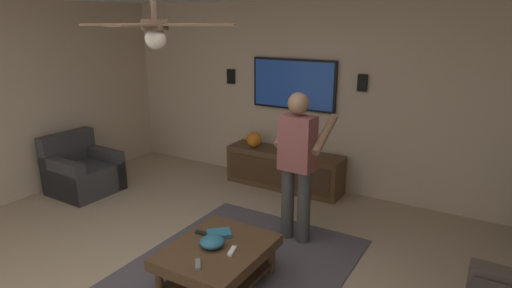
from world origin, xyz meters
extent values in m
cube|color=#C6B299|center=(3.06, 0.00, 1.30)|extent=(0.10, 6.58, 2.60)
cube|color=#514C56|center=(0.51, -0.27, 0.01)|extent=(2.62, 1.95, 0.01)
cube|color=#38383D|center=(1.14, 2.64, 0.20)|extent=(0.82, 0.82, 0.40)
cube|color=#38383D|center=(1.14, 2.96, 0.61)|extent=(0.80, 0.20, 0.42)
cube|color=#38383D|center=(0.82, 2.65, 0.28)|extent=(0.18, 0.80, 0.56)
cube|color=#38383D|center=(1.46, 2.63, 0.28)|extent=(0.18, 0.80, 0.56)
cube|color=#513823|center=(0.31, -0.27, 0.35)|extent=(1.00, 0.80, 0.10)
cylinder|color=#513823|center=(0.73, -0.59, 0.15)|extent=(0.07, 0.07, 0.30)
cylinder|color=#513823|center=(0.73, 0.05, 0.15)|extent=(0.07, 0.07, 0.30)
cylinder|color=#513823|center=(-0.11, 0.05, 0.15)|extent=(0.07, 0.07, 0.30)
cube|color=#452F1E|center=(0.31, -0.27, 0.10)|extent=(0.88, 0.68, 0.03)
cube|color=#513823|center=(2.73, 0.31, 0.28)|extent=(0.44, 1.70, 0.55)
cube|color=#412C1C|center=(2.51, 0.31, 0.28)|extent=(0.01, 1.56, 0.39)
cube|color=black|center=(2.97, 0.31, 1.47)|extent=(0.05, 1.27, 0.71)
cube|color=blue|center=(2.95, 0.31, 1.47)|extent=(0.01, 1.21, 0.65)
cylinder|color=#3F3F3F|center=(1.43, -0.59, 0.41)|extent=(0.14, 0.14, 0.82)
cylinder|color=#3F3F3F|center=(1.44, -0.39, 0.41)|extent=(0.14, 0.14, 0.82)
cube|color=#8C4C4C|center=(1.43, -0.49, 1.11)|extent=(0.24, 0.37, 0.58)
sphere|color=#997056|center=(1.43, -0.49, 1.53)|extent=(0.22, 0.22, 0.22)
cylinder|color=#997056|center=(1.60, -0.72, 1.20)|extent=(0.48, 0.12, 0.37)
cylinder|color=#997056|center=(1.63, -0.28, 1.20)|extent=(0.48, 0.12, 0.37)
cube|color=white|center=(1.81, -0.52, 1.10)|extent=(0.04, 0.05, 0.16)
ellipsoid|color=teal|center=(0.28, -0.23, 0.45)|extent=(0.22, 0.22, 0.10)
cube|color=white|center=(0.29, -0.43, 0.41)|extent=(0.16, 0.08, 0.02)
cube|color=black|center=(0.41, -0.02, 0.41)|extent=(0.05, 0.15, 0.02)
cube|color=slate|center=(-0.03, -0.31, 0.41)|extent=(0.14, 0.13, 0.02)
cube|color=teal|center=(0.48, -0.16, 0.42)|extent=(0.27, 0.27, 0.04)
sphere|color=orange|center=(2.68, 0.79, 0.66)|extent=(0.22, 0.22, 0.22)
cube|color=black|center=(2.98, -0.67, 1.56)|extent=(0.06, 0.12, 0.22)
cube|color=black|center=(2.98, 1.38, 1.51)|extent=(0.06, 0.12, 0.22)
cylinder|color=#4C3828|center=(0.00, 0.02, 2.44)|extent=(0.04, 0.04, 0.28)
cylinder|color=#4C3828|center=(0.00, 0.02, 2.30)|extent=(0.20, 0.20, 0.08)
sphere|color=silver|center=(0.00, 0.02, 2.20)|extent=(0.16, 0.16, 0.16)
cube|color=brown|center=(0.32, 0.03, 2.30)|extent=(0.56, 0.13, 0.02)
cube|color=brown|center=(-0.09, 0.33, 2.30)|extent=(0.28, 0.57, 0.02)
cube|color=brown|center=(-0.30, -0.08, 2.30)|extent=(0.57, 0.30, 0.02)
cube|color=brown|center=(0.13, -0.27, 2.30)|extent=(0.34, 0.56, 0.02)
camera|label=1|loc=(-2.39, -2.28, 2.33)|focal=29.62mm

